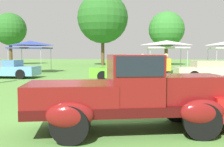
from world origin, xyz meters
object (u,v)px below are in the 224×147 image
at_px(show_car_skyblue, 9,69).
at_px(show_car_lime, 126,71).
at_px(spectator_by_row, 166,70).
at_px(canopy_tent_center_field, 167,44).
at_px(feature_pickup_truck, 130,93).
at_px(spectator_far_side, 142,74).
at_px(canopy_tent_left_field, 30,44).
at_px(show_car_cream, 212,70).

distance_m(show_car_skyblue, show_car_lime, 8.17).
relative_size(spectator_by_row, canopy_tent_center_field, 0.54).
xyz_separation_m(feature_pickup_truck, show_car_lime, (-0.25, 10.41, -0.27)).
bearing_deg(show_car_skyblue, spectator_by_row, -25.77).
relative_size(spectator_far_side, canopy_tent_left_field, 0.56).
bearing_deg(spectator_far_side, show_car_lime, 96.86).
xyz_separation_m(show_car_cream, canopy_tent_center_field, (-2.19, 5.06, 1.82)).
relative_size(spectator_far_side, canopy_tent_center_field, 0.54).
distance_m(spectator_by_row, spectator_far_side, 2.82).
bearing_deg(canopy_tent_center_field, spectator_by_row, -97.41).
bearing_deg(feature_pickup_truck, spectator_far_side, 84.11).
height_order(show_car_lime, show_car_cream, same).
bearing_deg(feature_pickup_truck, show_car_skyblue, 125.00).
xyz_separation_m(canopy_tent_left_field, canopy_tent_center_field, (11.44, -0.09, 0.00)).
bearing_deg(spectator_by_row, show_car_skyblue, 154.23).
bearing_deg(canopy_tent_left_field, canopy_tent_center_field, -0.44).
relative_size(feature_pickup_truck, show_car_cream, 0.98).
bearing_deg(spectator_by_row, canopy_tent_left_field, 136.98).
bearing_deg(canopy_tent_left_field, feature_pickup_truck, -62.76).
relative_size(show_car_lime, canopy_tent_center_field, 1.46).
distance_m(show_car_skyblue, canopy_tent_left_field, 5.05).
distance_m(show_car_cream, spectator_far_side, 8.34).
bearing_deg(feature_pickup_truck, show_car_cream, 65.89).
distance_m(canopy_tent_left_field, canopy_tent_center_field, 11.44).
relative_size(show_car_lime, canopy_tent_left_field, 1.53).
xyz_separation_m(spectator_by_row, canopy_tent_left_field, (-10.21, 9.53, 1.51)).
xyz_separation_m(feature_pickup_truck, show_car_cream, (5.11, 11.41, -0.27)).
height_order(show_car_skyblue, canopy_tent_left_field, canopy_tent_left_field).
xyz_separation_m(feature_pickup_truck, canopy_tent_left_field, (-8.52, 16.56, 1.56)).
bearing_deg(show_car_lime, spectator_by_row, -60.16).
bearing_deg(spectator_far_side, canopy_tent_center_field, 78.41).
xyz_separation_m(show_car_lime, canopy_tent_left_field, (-8.27, 6.15, 1.82)).
bearing_deg(feature_pickup_truck, spectator_by_row, 76.47).
relative_size(show_car_skyblue, show_car_cream, 0.84).
relative_size(feature_pickup_truck, canopy_tent_left_field, 1.53).
height_order(feature_pickup_truck, canopy_tent_center_field, canopy_tent_center_field).
distance_m(spectator_far_side, canopy_tent_left_field, 15.12).
xyz_separation_m(show_car_skyblue, spectator_by_row, (9.99, -4.82, 0.31)).
relative_size(show_car_skyblue, canopy_tent_center_field, 1.25).
bearing_deg(show_car_cream, canopy_tent_left_field, 159.32).
xyz_separation_m(spectator_far_side, canopy_tent_left_field, (-8.98, 12.07, 1.51)).
bearing_deg(show_car_lime, canopy_tent_left_field, 143.38).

